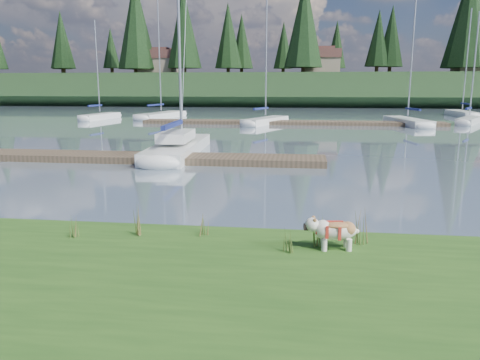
# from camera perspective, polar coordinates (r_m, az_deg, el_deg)

# --- Properties ---
(ground) EXTENTS (200.00, 200.00, 0.00)m
(ground) POSITION_cam_1_polar(r_m,az_deg,el_deg) (41.35, 3.40, 6.82)
(ground) COLOR gray
(ground) RESTS_ON ground
(bank) EXTENTS (60.00, 9.00, 0.35)m
(bank) POSITION_cam_1_polar(r_m,az_deg,el_deg) (6.68, -20.27, -17.81)
(bank) COLOR #2D551A
(bank) RESTS_ON ground
(ridge) EXTENTS (200.00, 20.00, 5.00)m
(ridge) POSITION_cam_1_polar(r_m,az_deg,el_deg) (84.16, 5.54, 10.87)
(ridge) COLOR #1C3319
(ridge) RESTS_ON ground
(bulldog) EXTENTS (1.01, 0.49, 0.60)m
(bulldog) POSITION_cam_1_polar(r_m,az_deg,el_deg) (8.93, 11.42, -5.94)
(bulldog) COLOR silver
(bulldog) RESTS_ON bank
(sailboat_main) EXTENTS (2.37, 9.65, 13.68)m
(sailboat_main) POSITION_cam_1_polar(r_m,az_deg,el_deg) (24.12, -7.15, 4.40)
(sailboat_main) COLOR white
(sailboat_main) RESTS_ON ground
(dock_near) EXTENTS (16.00, 2.00, 0.30)m
(dock_near) POSITION_cam_1_polar(r_m,az_deg,el_deg) (21.50, -11.38, 2.67)
(dock_near) COLOR #4C3D2C
(dock_near) RESTS_ON ground
(dock_far) EXTENTS (26.00, 2.20, 0.30)m
(dock_far) POSITION_cam_1_polar(r_m,az_deg,el_deg) (41.25, 6.20, 6.97)
(dock_far) COLOR #4C3D2C
(dock_far) RESTS_ON ground
(sailboat_bg_0) EXTENTS (2.20, 6.61, 9.59)m
(sailboat_bg_0) POSITION_cam_1_polar(r_m,az_deg,el_deg) (49.44, -16.34, 7.53)
(sailboat_bg_0) COLOR white
(sailboat_bg_0) RESTS_ON ground
(sailboat_bg_1) EXTENTS (3.59, 9.30, 13.48)m
(sailboat_bg_1) POSITION_cam_1_polar(r_m,az_deg,el_deg) (50.25, -9.13, 7.90)
(sailboat_bg_1) COLOR white
(sailboat_bg_1) RESTS_ON ground
(sailboat_bg_2) EXTENTS (4.11, 7.45, 11.24)m
(sailboat_bg_2) POSITION_cam_1_polar(r_m,az_deg,el_deg) (41.84, 3.52, 7.33)
(sailboat_bg_2) COLOR white
(sailboat_bg_2) RESTS_ON ground
(sailboat_bg_3) EXTENTS (3.02, 8.48, 12.20)m
(sailboat_bg_3) POSITION_cam_1_polar(r_m,az_deg,el_deg) (43.55, 19.37, 6.86)
(sailboat_bg_3) COLOR white
(sailboat_bg_3) RESTS_ON ground
(sailboat_bg_4) EXTENTS (4.07, 6.23, 9.59)m
(sailboat_bg_4) POSITION_cam_1_polar(r_m,az_deg,el_deg) (46.58, 26.25, 6.60)
(sailboat_bg_4) COLOR white
(sailboat_bg_4) RESTS_ON ground
(sailboat_bg_5) EXTENTS (1.64, 8.00, 11.42)m
(sailboat_bg_5) POSITION_cam_1_polar(r_m,az_deg,el_deg) (57.87, 25.21, 7.41)
(sailboat_bg_5) COLOR white
(sailboat_bg_5) RESTS_ON ground
(weed_0) EXTENTS (0.17, 0.14, 0.71)m
(weed_0) POSITION_cam_1_polar(r_m,az_deg,el_deg) (9.79, -12.28, -4.90)
(weed_0) COLOR #475B23
(weed_0) RESTS_ON bank
(weed_1) EXTENTS (0.17, 0.14, 0.53)m
(weed_1) POSITION_cam_1_polar(r_m,az_deg,el_deg) (9.61, -4.11, -5.45)
(weed_1) COLOR #475B23
(weed_1) RESTS_ON bank
(weed_2) EXTENTS (0.17, 0.14, 0.74)m
(weed_2) POSITION_cam_1_polar(r_m,az_deg,el_deg) (8.95, 9.59, -6.25)
(weed_2) COLOR #475B23
(weed_2) RESTS_ON bank
(weed_3) EXTENTS (0.17, 0.14, 0.47)m
(weed_3) POSITION_cam_1_polar(r_m,az_deg,el_deg) (10.02, -19.76, -5.55)
(weed_3) COLOR #475B23
(weed_3) RESTS_ON bank
(weed_4) EXTENTS (0.17, 0.14, 0.45)m
(weed_4) POSITION_cam_1_polar(r_m,az_deg,el_deg) (8.69, 5.65, -7.55)
(weed_4) COLOR #475B23
(weed_4) RESTS_ON bank
(weed_5) EXTENTS (0.17, 0.14, 0.72)m
(weed_5) POSITION_cam_1_polar(r_m,az_deg,el_deg) (9.36, 14.54, -5.75)
(weed_5) COLOR #475B23
(weed_5) RESTS_ON bank
(mud_lip) EXTENTS (60.00, 0.50, 0.14)m
(mud_lip) POSITION_cam_1_polar(r_m,az_deg,el_deg) (10.47, -9.06, -7.00)
(mud_lip) COLOR #33281C
(mud_lip) RESTS_ON ground
(conifer_1) EXTENTS (4.40, 4.40, 11.30)m
(conifer_1) POSITION_cam_1_polar(r_m,az_deg,el_deg) (92.97, -20.91, 15.67)
(conifer_1) COLOR #382619
(conifer_1) RESTS_ON ridge
(conifer_2) EXTENTS (6.60, 6.60, 16.05)m
(conifer_2) POSITION_cam_1_polar(r_m,az_deg,el_deg) (84.50, -12.56, 18.17)
(conifer_2) COLOR #382619
(conifer_2) RESTS_ON ridge
(conifer_3) EXTENTS (4.84, 4.84, 12.25)m
(conifer_3) POSITION_cam_1_polar(r_m,az_deg,el_deg) (84.52, -1.47, 17.19)
(conifer_3) COLOR #382619
(conifer_3) RESTS_ON ridge
(conifer_4) EXTENTS (6.16, 6.16, 15.10)m
(conifer_4) POSITION_cam_1_polar(r_m,az_deg,el_deg) (77.72, 7.84, 18.60)
(conifer_4) COLOR #382619
(conifer_4) RESTS_ON ridge
(conifer_5) EXTENTS (3.96, 3.96, 10.35)m
(conifer_5) POSITION_cam_1_polar(r_m,az_deg,el_deg) (82.35, 16.51, 16.25)
(conifer_5) COLOR #382619
(conifer_5) RESTS_ON ridge
(conifer_6) EXTENTS (7.04, 7.04, 17.00)m
(conifer_6) POSITION_cam_1_polar(r_m,az_deg,el_deg) (83.68, 26.12, 17.69)
(conifer_6) COLOR #382619
(conifer_6) RESTS_ON ridge
(house_0) EXTENTS (6.30, 5.30, 4.65)m
(house_0) POSITION_cam_1_polar(r_m,az_deg,el_deg) (84.93, -9.94, 14.01)
(house_0) COLOR gray
(house_0) RESTS_ON ridge
(house_1) EXTENTS (6.30, 5.30, 4.65)m
(house_1) POSITION_cam_1_polar(r_m,az_deg,el_deg) (82.26, 9.86, 14.10)
(house_1) COLOR gray
(house_1) RESTS_ON ridge
(house_2) EXTENTS (6.30, 5.30, 4.65)m
(house_2) POSITION_cam_1_polar(r_m,az_deg,el_deg) (84.67, 26.81, 12.98)
(house_2) COLOR gray
(house_2) RESTS_ON ridge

